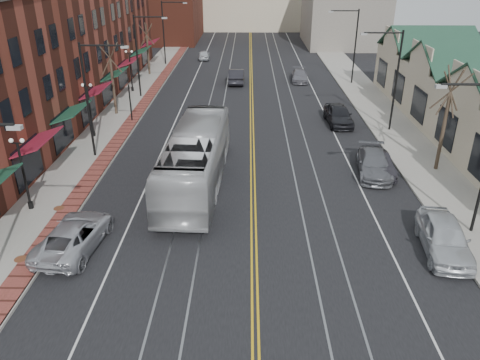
{
  "coord_description": "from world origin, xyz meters",
  "views": [
    {
      "loc": [
        -0.36,
        -15.35,
        13.24
      ],
      "look_at": [
        -0.77,
        8.09,
        2.0
      ],
      "focal_mm": 35.0,
      "sensor_mm": 36.0,
      "label": 1
    }
  ],
  "objects_px": {
    "parked_car_a": "(444,237)",
    "transit_bus": "(196,158)",
    "parked_suv": "(74,235)",
    "parked_car_c": "(374,164)",
    "parked_car_d": "(338,115)",
    "parked_car_b": "(377,164)"
  },
  "relations": [
    {
      "from": "parked_suv",
      "to": "parked_car_c",
      "type": "bearing_deg",
      "value": -145.2
    },
    {
      "from": "transit_bus",
      "to": "parked_car_a",
      "type": "xyz_separation_m",
      "value": [
        12.89,
        -7.29,
        -0.97
      ]
    },
    {
      "from": "parked_suv",
      "to": "parked_car_d",
      "type": "relative_size",
      "value": 1.09
    },
    {
      "from": "parked_car_d",
      "to": "parked_car_c",
      "type": "bearing_deg",
      "value": -89.08
    },
    {
      "from": "parked_car_a",
      "to": "parked_car_c",
      "type": "height_order",
      "value": "parked_car_a"
    },
    {
      "from": "parked_suv",
      "to": "parked_car_c",
      "type": "distance_m",
      "value": 19.32
    },
    {
      "from": "parked_car_b",
      "to": "parked_car_a",
      "type": "bearing_deg",
      "value": -86.22
    },
    {
      "from": "parked_car_b",
      "to": "parked_car_d",
      "type": "distance_m",
      "value": 10.34
    },
    {
      "from": "parked_suv",
      "to": "parked_car_d",
      "type": "distance_m",
      "value": 25.53
    },
    {
      "from": "parked_car_c",
      "to": "transit_bus",
      "type": "bearing_deg",
      "value": -163.41
    },
    {
      "from": "parked_suv",
      "to": "parked_car_c",
      "type": "xyz_separation_m",
      "value": [
        17.01,
        9.17,
        -0.0
      ]
    },
    {
      "from": "transit_bus",
      "to": "parked_car_d",
      "type": "xyz_separation_m",
      "value": [
        11.09,
        12.23,
        -0.99
      ]
    },
    {
      "from": "transit_bus",
      "to": "parked_car_c",
      "type": "xyz_separation_m",
      "value": [
        11.67,
        1.86,
        -1.09
      ]
    },
    {
      "from": "parked_suv",
      "to": "parked_car_b",
      "type": "distance_m",
      "value": 19.56
    },
    {
      "from": "parked_car_a",
      "to": "transit_bus",
      "type": "bearing_deg",
      "value": 157.04
    },
    {
      "from": "parked_suv",
      "to": "parked_car_c",
      "type": "height_order",
      "value": "parked_suv"
    },
    {
      "from": "parked_car_c",
      "to": "parked_car_a",
      "type": "bearing_deg",
      "value": -74.86
    },
    {
      "from": "parked_suv",
      "to": "transit_bus",
      "type": "bearing_deg",
      "value": -119.69
    },
    {
      "from": "parked_car_b",
      "to": "parked_car_c",
      "type": "xyz_separation_m",
      "value": [
        -0.23,
        -0.07,
        0.03
      ]
    },
    {
      "from": "parked_suv",
      "to": "parked_car_c",
      "type": "relative_size",
      "value": 1.05
    },
    {
      "from": "transit_bus",
      "to": "parked_car_c",
      "type": "bearing_deg",
      "value": -168.39
    },
    {
      "from": "parked_car_a",
      "to": "parked_car_d",
      "type": "bearing_deg",
      "value": 101.81
    }
  ]
}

